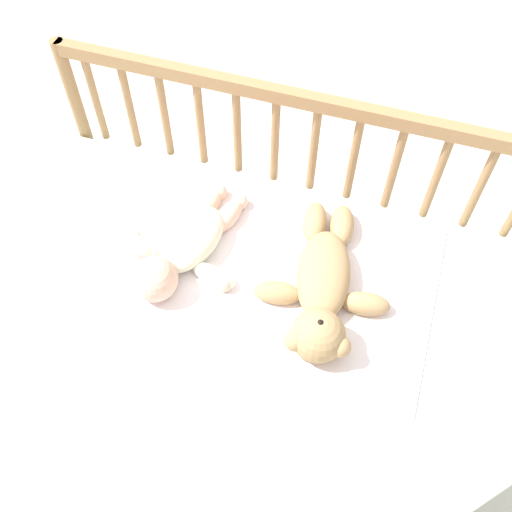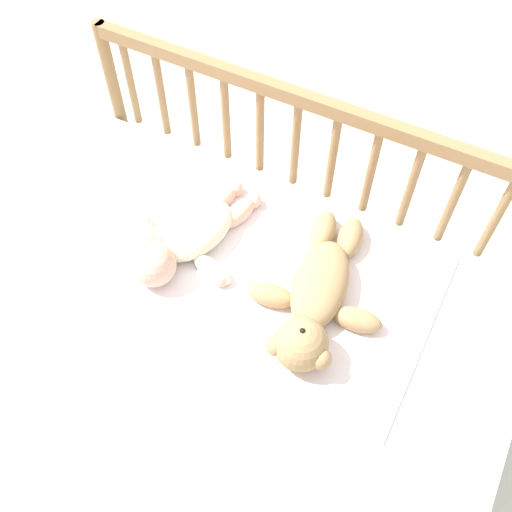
{
  "view_description": "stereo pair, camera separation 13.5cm",
  "coord_description": "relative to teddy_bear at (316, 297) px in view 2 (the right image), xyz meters",
  "views": [
    {
      "loc": [
        0.25,
        -0.74,
        1.63
      ],
      "look_at": [
        0.0,
        0.0,
        0.53
      ],
      "focal_mm": 40.0,
      "sensor_mm": 36.0,
      "label": 1
    },
    {
      "loc": [
        0.37,
        -0.68,
        1.63
      ],
      "look_at": [
        0.0,
        0.0,
        0.53
      ],
      "focal_mm": 40.0,
      "sensor_mm": 36.0,
      "label": 2
    }
  ],
  "objects": [
    {
      "name": "ground_plane",
      "position": [
        -0.17,
        0.02,
        -0.51
      ],
      "size": [
        12.0,
        12.0,
        0.0
      ],
      "primitive_type": "plane",
      "color": "silver"
    },
    {
      "name": "baby",
      "position": [
        -0.35,
        0.01,
        -0.0
      ],
      "size": [
        0.33,
        0.4,
        0.11
      ],
      "color": "#EAEACC",
      "rests_on": "crib_mattress"
    },
    {
      "name": "crib_rail",
      "position": [
        -0.17,
        0.34,
        0.05
      ],
      "size": [
        1.31,
        0.04,
        0.77
      ],
      "color": "#997047",
      "rests_on": "ground_plane"
    },
    {
      "name": "crib_mattress",
      "position": [
        -0.17,
        0.02,
        -0.28
      ],
      "size": [
        1.31,
        0.58,
        0.47
      ],
      "color": "silver",
      "rests_on": "ground_plane"
    },
    {
      "name": "blanket",
      "position": [
        -0.17,
        0.03,
        -0.04
      ],
      "size": [
        0.86,
        0.52,
        0.01
      ],
      "color": "white",
      "rests_on": "crib_mattress"
    },
    {
      "name": "teddy_bear",
      "position": [
        0.0,
        0.0,
        0.0
      ],
      "size": [
        0.32,
        0.46,
        0.12
      ],
      "color": "tan",
      "rests_on": "crib_mattress"
    }
  ]
}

